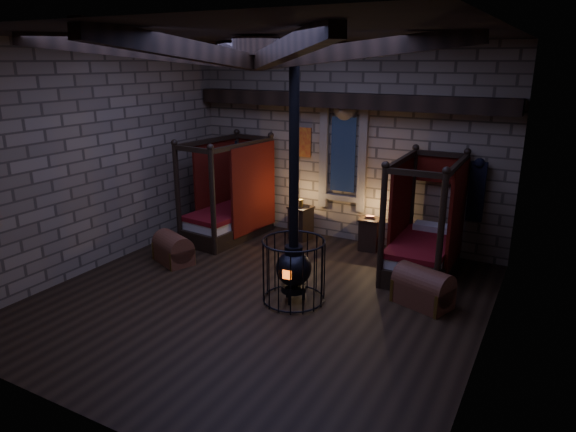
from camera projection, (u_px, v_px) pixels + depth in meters
The scene contains 8 objects.
room at pixel (260, 68), 7.63m from camera, with size 7.02×7.02×4.29m.
bed_left at pixel (230, 213), 11.56m from camera, with size 1.31×2.19×2.19m.
bed_right at pixel (423, 245), 9.60m from camera, with size 1.12×2.09×2.16m.
trunk_left at pixel (173, 249), 10.12m from camera, with size 0.97×0.81×0.61m.
trunk_right at pixel (423, 288), 8.36m from camera, with size 1.03×0.83×0.66m.
nightstand_left at pixel (301, 222), 11.42m from camera, with size 0.55×0.53×0.92m.
nightstand_right at pixel (369, 234), 10.78m from camera, with size 0.47×0.45×0.75m.
stove at pixel (294, 265), 8.39m from camera, with size 1.04×1.04×4.05m.
Camera 1 is at (4.16, -6.68, 3.87)m, focal length 32.00 mm.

